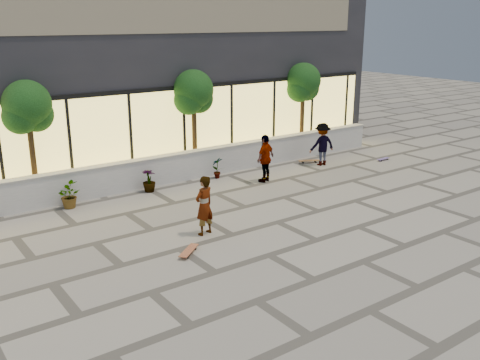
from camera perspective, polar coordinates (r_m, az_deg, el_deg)
ground at (r=13.57m, az=3.13°, el=-8.02°), size 80.00×80.00×0.00m
planter_wall at (r=19.01m, az=-10.17°, el=0.75°), size 22.00×0.42×1.04m
retail_building at (r=23.42m, az=-16.69°, el=12.57°), size 24.00×9.17×8.50m
shrub_c at (r=17.54m, az=-17.89°, el=-1.58°), size 0.68×0.77×0.81m
shrub_d at (r=18.52m, az=-9.69°, el=-0.03°), size 0.64×0.64×0.81m
shrub_e at (r=19.85m, az=-2.44°, el=1.33°), size 0.46×0.35×0.81m
tree_midwest at (r=17.98m, az=-21.72°, el=6.96°), size 1.60×1.50×3.92m
tree_mideast at (r=20.27m, az=-4.98°, el=9.06°), size 1.60×1.50×3.92m
tree_east at (r=23.54m, az=6.75°, el=10.08°), size 1.60×1.50×3.92m
skater_center at (r=14.56m, az=-3.84°, el=-2.73°), size 0.69×0.54×1.67m
skater_right_near at (r=19.31m, az=2.73°, el=2.33°), size 1.11×0.77×1.74m
skater_right_far at (r=21.80m, az=8.75°, el=3.79°), size 1.20×0.80×1.72m
skateboard_center at (r=13.66m, az=-5.49°, el=-7.51°), size 0.81×0.70×0.10m
skateboard_right_near at (r=22.24m, az=7.39°, el=2.05°), size 0.88×0.58×0.10m
skateboard_right_far at (r=23.23m, az=15.05°, el=2.20°), size 0.70×0.21×0.08m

